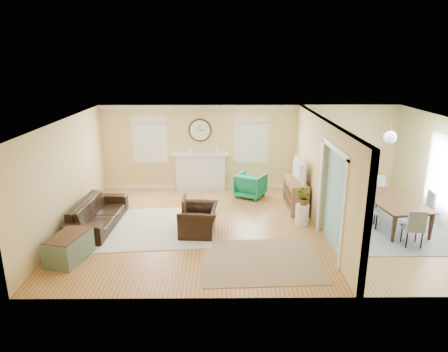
% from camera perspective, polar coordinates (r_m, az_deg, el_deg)
% --- Properties ---
extents(floor, '(9.00, 9.00, 0.00)m').
position_cam_1_polar(floor, '(9.83, 4.72, -7.21)').
color(floor, '#925F2F').
rests_on(floor, ground).
extents(wall_back, '(9.00, 0.02, 2.60)m').
position_cam_1_polar(wall_back, '(12.28, 3.63, 4.07)').
color(wall_back, '#E3C87A').
rests_on(wall_back, ground).
extents(wall_front, '(9.00, 0.02, 2.60)m').
position_cam_1_polar(wall_front, '(6.58, 7.30, -7.40)').
color(wall_front, '#E3C87A').
rests_on(wall_front, ground).
extents(wall_left, '(0.02, 6.00, 2.60)m').
position_cam_1_polar(wall_left, '(10.02, -21.66, 0.00)').
color(wall_left, '#E3C87A').
rests_on(wall_left, ground).
extents(ceiling, '(9.00, 6.00, 0.02)m').
position_cam_1_polar(ceiling, '(9.10, 5.11, 7.94)').
color(ceiling, white).
rests_on(ceiling, wall_back).
extents(partition, '(0.17, 6.00, 2.60)m').
position_cam_1_polar(partition, '(9.89, 13.52, 0.88)').
color(partition, '#E3C87A').
rests_on(partition, ground).
extents(fireplace, '(1.70, 0.30, 1.17)m').
position_cam_1_polar(fireplace, '(12.32, -3.37, 0.74)').
color(fireplace, white).
rests_on(fireplace, ground).
extents(wall_clock, '(0.70, 0.07, 0.70)m').
position_cam_1_polar(wall_clock, '(12.12, -3.45, 6.56)').
color(wall_clock, '#3F2817').
rests_on(wall_clock, wall_back).
extents(window_left, '(1.05, 0.13, 1.42)m').
position_cam_1_polar(window_left, '(12.32, -10.69, 5.56)').
color(window_left, white).
rests_on(window_left, wall_back).
extents(window_right, '(1.05, 0.13, 1.42)m').
position_cam_1_polar(window_right, '(12.16, 3.91, 5.67)').
color(window_right, white).
rests_on(window_right, wall_back).
extents(french_doors, '(0.06, 1.70, 2.20)m').
position_cam_1_polar(french_doors, '(10.81, 29.10, -0.89)').
color(french_doors, white).
rests_on(french_doors, ground).
extents(pendant, '(0.30, 0.30, 0.55)m').
position_cam_1_polar(pendant, '(9.92, 22.64, 5.11)').
color(pendant, gold).
rests_on(pendant, ceiling).
extents(rug_cream, '(3.06, 2.72, 0.02)m').
position_cam_1_polar(rug_cream, '(9.90, -10.53, -7.23)').
color(rug_cream, silver).
rests_on(rug_cream, floor).
extents(rug_jute, '(2.44, 2.03, 0.01)m').
position_cam_1_polar(rug_jute, '(8.29, 5.25, -11.95)').
color(rug_jute, tan).
rests_on(rug_jute, floor).
extents(rug_grey, '(2.56, 3.20, 0.01)m').
position_cam_1_polar(rug_grey, '(10.67, 22.79, -6.51)').
color(rug_grey, slate).
rests_on(rug_grey, floor).
extents(sofa, '(0.98, 2.29, 0.66)m').
position_cam_1_polar(sofa, '(10.17, -17.58, -5.13)').
color(sofa, black).
rests_on(sofa, floor).
extents(eames_chair, '(0.96, 1.07, 0.66)m').
position_cam_1_polar(eames_chair, '(9.35, -3.52, -6.27)').
color(eames_chair, black).
rests_on(eames_chair, floor).
extents(green_chair, '(1.05, 1.06, 0.72)m').
position_cam_1_polar(green_chair, '(11.73, 3.81, -1.30)').
color(green_chair, '#218258').
rests_on(green_chair, floor).
extents(trunk, '(0.79, 1.07, 0.55)m').
position_cam_1_polar(trunk, '(8.75, -21.28, -9.52)').
color(trunk, '#58715A').
rests_on(trunk, floor).
extents(credenza, '(0.47, 1.37, 0.80)m').
position_cam_1_polar(credenza, '(10.97, 10.17, -2.60)').
color(credenza, '#976D43').
rests_on(credenza, floor).
extents(tv, '(0.23, 1.02, 0.58)m').
position_cam_1_polar(tv, '(10.76, 10.26, 0.87)').
color(tv, black).
rests_on(tv, credenza).
extents(garden_stool, '(0.34, 0.34, 0.49)m').
position_cam_1_polar(garden_stool, '(10.06, 11.10, -5.37)').
color(garden_stool, white).
rests_on(garden_stool, floor).
extents(potted_plant, '(0.47, 0.47, 0.40)m').
position_cam_1_polar(potted_plant, '(9.91, 11.24, -2.98)').
color(potted_plant, '#337F33').
rests_on(potted_plant, garden_stool).
extents(dining_table, '(1.32, 2.06, 0.68)m').
position_cam_1_polar(dining_table, '(10.55, 22.99, -4.84)').
color(dining_table, '#3F2817').
rests_on(dining_table, floor).
extents(dining_chair_n, '(0.44, 0.44, 0.90)m').
position_cam_1_polar(dining_chair_n, '(11.44, 21.48, -2.02)').
color(dining_chair_n, slate).
rests_on(dining_chair_n, floor).
extents(dining_chair_s, '(0.41, 0.41, 0.87)m').
position_cam_1_polar(dining_chair_s, '(9.58, 25.42, -6.23)').
color(dining_chair_s, slate).
rests_on(dining_chair_s, floor).
extents(dining_chair_w, '(0.46, 0.46, 0.88)m').
position_cam_1_polar(dining_chair_w, '(10.22, 20.12, -4.18)').
color(dining_chair_w, white).
rests_on(dining_chair_w, floor).
extents(dining_chair_e, '(0.43, 0.43, 0.89)m').
position_cam_1_polar(dining_chair_e, '(10.79, 26.53, -3.81)').
color(dining_chair_e, slate).
rests_on(dining_chair_e, floor).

